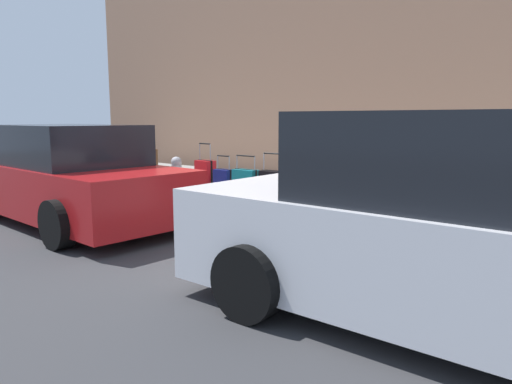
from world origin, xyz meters
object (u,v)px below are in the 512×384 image
Objects in this scene: suitcase_teal_1 at (495,216)px; fire_hydrant at (177,175)px; suitcase_navy_9 at (224,186)px; suitcase_teal_8 at (246,188)px; suitcase_olive_6 at (298,199)px; suitcase_navy_2 at (453,215)px; suitcase_black_7 at (271,191)px; suitcase_red_3 at (410,209)px; suitcase_red_10 at (205,180)px; suitcase_maroon_4 at (371,200)px; parked_car_white_0 at (476,232)px; bollard_post at (154,171)px; suitcase_silver_5 at (332,195)px; parked_car_red_1 at (69,177)px.

suitcase_teal_1 is 5.84m from fire_hydrant.
suitcase_teal_1 reaches higher than suitcase_navy_9.
suitcase_olive_6 is at bearing -178.50° from suitcase_teal_8.
suitcase_black_7 is (2.88, 0.08, 0.04)m from suitcase_navy_2.
suitcase_black_7 reaches higher than suitcase_olive_6.
suitcase_red_3 is 4.76m from fire_hydrant.
suitcase_teal_8 is at bearing 0.21° from suitcase_teal_1.
fire_hydrant is (0.87, -0.04, 0.03)m from suitcase_red_10.
fire_hydrant is (2.45, -0.06, 0.06)m from suitcase_black_7.
fire_hydrant is (4.18, 0.07, 0.05)m from suitcase_maroon_4.
suitcase_red_10 is 0.22× the size of parked_car_white_0.
suitcase_black_7 is at bearing 179.43° from suitcase_red_10.
suitcase_teal_1 is 1.13× the size of bollard_post.
suitcase_silver_5 is at bearing 179.78° from fire_hydrant.
suitcase_navy_9 is (1.62, 0.02, 0.05)m from suitcase_olive_6.
suitcase_olive_6 is at bearing 3.13° from suitcase_silver_5.
suitcase_red_3 is at bearing -6.03° from suitcase_teal_1.
parked_car_white_0 reaches higher than suitcase_silver_5.
suitcase_red_3 is 1.21× the size of suitcase_olive_6.
suitcase_olive_6 is 3.50m from bollard_post.
bollard_post is at bearing -72.60° from parked_car_red_1.
bollard_post is at bearing 1.69° from suitcase_olive_6.
suitcase_teal_1 is 1.05× the size of suitcase_silver_5.
parked_car_white_0 is at bearing 122.43° from suitcase_red_3.
suitcase_red_10 is (2.71, 0.03, -0.00)m from suitcase_silver_5.
suitcase_teal_1 is 6.36m from bollard_post.
suitcase_black_7 is 1.11× the size of suitcase_navy_9.
suitcase_teal_8 is at bearing -127.73° from parked_car_red_1.
suitcase_teal_8 is (2.27, 0.15, -0.02)m from suitcase_maroon_4.
suitcase_red_10 is at bearing 0.88° from suitcase_navy_2.
suitcase_navy_9 is at bearing -117.95° from parked_car_red_1.
suitcase_olive_6 is at bearing -0.27° from suitcase_teal_1.
suitcase_navy_2 is (0.51, -0.09, -0.08)m from suitcase_teal_1.
suitcase_olive_6 is at bearing -178.82° from suitcase_black_7.
parked_car_red_1 reaches higher than fire_hydrant.
bollard_post is at bearing 1.73° from suitcase_navy_2.
suitcase_silver_5 is at bearing -176.87° from suitcase_olive_6.
parked_car_white_0 is (-6.27, 2.32, 0.25)m from fire_hydrant.
suitcase_teal_8 is at bearing 1.50° from suitcase_olive_6.
suitcase_teal_8 is at bearing 177.75° from fire_hydrant.
suitcase_black_7 is at bearing -179.62° from suitcase_navy_9.
suitcase_olive_6 is 2.12m from suitcase_red_10.
suitcase_teal_8 is at bearing 1.70° from suitcase_navy_2.
suitcase_navy_2 is 2.88m from suitcase_black_7.
suitcase_navy_2 is 1.05× the size of fire_hydrant.
suitcase_red_10 is at bearing 177.24° from fire_hydrant.
suitcase_red_3 is at bearing -152.69° from parked_car_red_1.
suitcase_olive_6 is at bearing -179.36° from suitcase_navy_9.
parked_car_white_0 is at bearing 131.24° from suitcase_maroon_4.
parked_car_red_1 is (0.70, 2.28, 0.22)m from suitcase_red_10.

